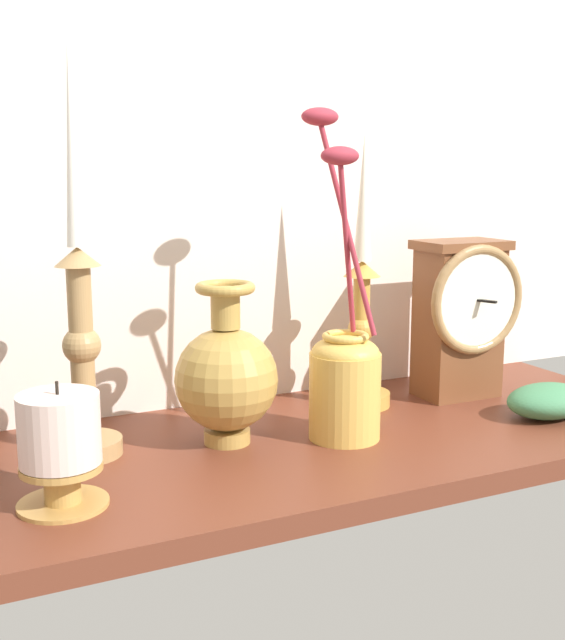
# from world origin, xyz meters

# --- Properties ---
(ground_plane) EXTENTS (1.00, 0.36, 0.02)m
(ground_plane) POSITION_xyz_m (0.00, 0.00, -0.01)
(ground_plane) COLOR brown
(back_wall) EXTENTS (1.20, 0.02, 0.65)m
(back_wall) POSITION_xyz_m (0.00, 0.18, 0.33)
(back_wall) COLOR silver
(back_wall) RESTS_ON ground_plane
(mantel_clock) EXTENTS (0.14, 0.10, 0.21)m
(mantel_clock) POSITION_xyz_m (0.29, 0.06, 0.11)
(mantel_clock) COLOR brown
(mantel_clock) RESTS_ON ground_plane
(candlestick_tall_left) EXTENTS (0.08, 0.08, 0.35)m
(candlestick_tall_left) POSITION_xyz_m (0.15, 0.08, 0.12)
(candlestick_tall_left) COLOR gold
(candlestick_tall_left) RESTS_ON ground_plane
(candlestick_tall_center) EXTENTS (0.08, 0.08, 0.43)m
(candlestick_tall_center) POSITION_xyz_m (-0.22, 0.05, 0.14)
(candlestick_tall_center) COLOR #A6814F
(candlestick_tall_center) RESTS_ON ground_plane
(brass_vase_bulbous) EXTENTS (0.12, 0.12, 0.18)m
(brass_vase_bulbous) POSITION_xyz_m (-0.06, 0.02, 0.08)
(brass_vase_bulbous) COLOR #B18D42
(brass_vase_bulbous) RESTS_ON ground_plane
(brass_vase_jar) EXTENTS (0.08, 0.09, 0.37)m
(brass_vase_jar) POSITION_xyz_m (0.06, -0.02, 0.08)
(brass_vase_jar) COLOR gold
(brass_vase_jar) RESTS_ON ground_plane
(pillar_candle_front) EXTENTS (0.08, 0.08, 0.12)m
(pillar_candle_front) POSITION_xyz_m (-0.26, -0.07, 0.06)
(pillar_candle_front) COLOR #B98C45
(pillar_candle_front) RESTS_ON ground_plane
(ivy_sprig) EXTENTS (0.11, 0.08, 0.04)m
(ivy_sprig) POSITION_xyz_m (0.33, -0.06, 0.02)
(ivy_sprig) COLOR #408054
(ivy_sprig) RESTS_ON ground_plane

